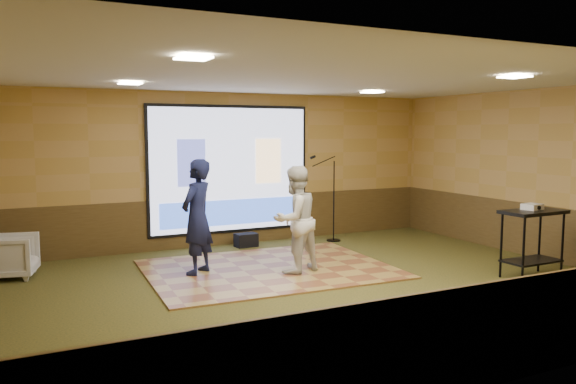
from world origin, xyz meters
name	(u,v)px	position (x,y,z in m)	size (l,w,h in m)	color
ground	(314,287)	(0.00, 0.00, 0.00)	(9.00, 9.00, 0.00)	#2B3216
room_shell	(315,142)	(0.00, 0.00, 2.09)	(9.04, 7.04, 3.02)	#B28B4A
wainscot_back	(230,220)	(0.00, 3.48, 0.47)	(9.00, 0.04, 0.95)	#463317
wainscot_front	(502,332)	(0.00, -3.48, 0.47)	(9.00, 0.04, 0.95)	#463317
wainscot_right	(533,231)	(4.48, 0.00, 0.47)	(0.04, 7.00, 0.95)	#463317
projector_screen	(231,171)	(0.00, 3.44, 1.47)	(3.32, 0.06, 2.52)	black
downlight_nw	(130,83)	(-2.20, 1.80, 2.97)	(0.32, 0.32, 0.02)	#FDE7BE
downlight_ne	(372,92)	(2.20, 1.80, 2.97)	(0.32, 0.32, 0.02)	#FDE7BE
downlight_sw	(193,58)	(-2.20, -1.50, 2.97)	(0.32, 0.32, 0.02)	#FDE7BE
downlight_se	(515,77)	(2.20, -1.50, 2.97)	(0.32, 0.32, 0.02)	#FDE7BE
dance_floor	(269,269)	(-0.18, 1.21, 0.01)	(3.86, 2.94, 0.03)	#A6823D
player_left	(197,217)	(-1.31, 1.39, 0.93)	(0.65, 0.43, 1.80)	#13173B
player_right	(295,219)	(0.09, 0.80, 0.87)	(0.82, 0.64, 1.69)	silver
av_table	(533,229)	(3.27, -1.01, 0.75)	(1.00, 0.52, 1.05)	black
projector	(532,207)	(3.29, -0.96, 1.09)	(0.27, 0.23, 0.09)	silver
mic_stand	(331,217)	(1.95, 2.83, 0.49)	(0.70, 0.29, 1.78)	black
banquet_chair	(11,256)	(-3.95, 2.51, 0.34)	(0.72, 0.74, 0.67)	gray
duffel_bag	(246,240)	(0.17, 3.09, 0.13)	(0.42, 0.28, 0.26)	black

